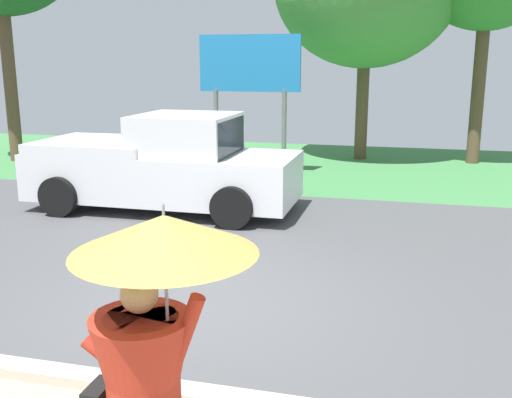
{
  "coord_description": "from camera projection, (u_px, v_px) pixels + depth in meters",
  "views": [
    {
      "loc": [
        2.34,
        -6.33,
        2.9
      ],
      "look_at": [
        0.45,
        1.0,
        1.1
      ],
      "focal_mm": 41.4,
      "sensor_mm": 36.0,
      "label": 1
    }
  ],
  "objects": [
    {
      "name": "ground_plane",
      "position": [
        259.0,
        238.0,
        9.99
      ],
      "size": [
        40.0,
        22.0,
        0.2
      ],
      "color": "#4C4C4F"
    },
    {
      "name": "roadside_billboard",
      "position": [
        250.0,
        74.0,
        14.81
      ],
      "size": [
        2.6,
        0.12,
        3.5
      ],
      "color": "slate",
      "rests_on": "ground_plane"
    },
    {
      "name": "pickup_truck",
      "position": [
        165.0,
        166.0,
        11.53
      ],
      "size": [
        5.2,
        2.28,
        1.88
      ],
      "rotation": [
        0.0,
        0.0,
        0.01
      ],
      "color": "silver",
      "rests_on": "ground_plane"
    },
    {
      "name": "monk_pedestrian",
      "position": [
        149.0,
        369.0,
        3.46
      ],
      "size": [
        1.1,
        1.05,
        2.13
      ],
      "rotation": [
        0.0,
        0.0,
        0.2
      ],
      "color": "#B22D1E",
      "rests_on": "ground_plane"
    }
  ]
}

